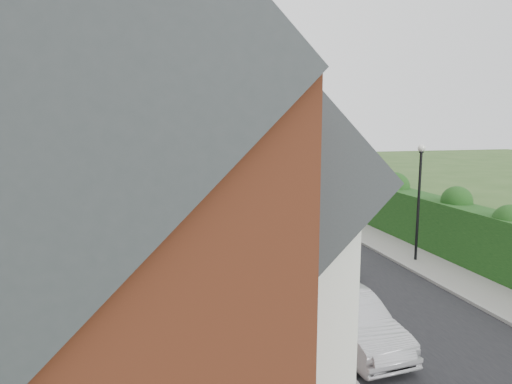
# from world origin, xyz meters

# --- Properties ---
(ground) EXTENTS (140.00, 140.00, 0.00)m
(ground) POSITION_xyz_m (0.00, 0.00, 0.00)
(ground) COLOR #2D4C1E
(ground) RESTS_ON ground
(road) EXTENTS (6.00, 58.00, 0.02)m
(road) POSITION_xyz_m (-0.50, 11.00, 0.01)
(road) COLOR black
(road) RESTS_ON ground
(pavement_hedge_side) EXTENTS (2.20, 58.00, 0.12)m
(pavement_hedge_side) POSITION_xyz_m (3.60, 11.00, 0.06)
(pavement_hedge_side) COLOR gray
(pavement_hedge_side) RESTS_ON ground
(pavement_house_side) EXTENTS (1.70, 58.00, 0.12)m
(pavement_house_side) POSITION_xyz_m (-4.35, 11.00, 0.06)
(pavement_house_side) COLOR gray
(pavement_house_side) RESTS_ON ground
(kerb_hedge_side) EXTENTS (0.18, 58.00, 0.13)m
(kerb_hedge_side) POSITION_xyz_m (2.55, 11.00, 0.07)
(kerb_hedge_side) COLOR gray
(kerb_hedge_side) RESTS_ON ground
(kerb_house_side) EXTENTS (0.18, 58.00, 0.13)m
(kerb_house_side) POSITION_xyz_m (-3.55, 11.00, 0.07)
(kerb_house_side) COLOR gray
(kerb_house_side) RESTS_ON ground
(hedge) EXTENTS (2.10, 58.00, 2.85)m
(hedge) POSITION_xyz_m (5.40, 11.00, 1.60)
(hedge) COLOR #113711
(hedge) RESTS_ON ground
(terrace_row) EXTENTS (9.05, 40.50, 11.50)m
(terrace_row) POSITION_xyz_m (-10.87, 9.98, 4.47)
(terrace_row) COLOR brown
(terrace_row) RESTS_ON ground
(garden_wall_row) EXTENTS (0.35, 40.35, 1.10)m
(garden_wall_row) POSITION_xyz_m (-5.35, 10.00, 0.46)
(garden_wall_row) COLOR brown
(garden_wall_row) RESTS_ON ground
(lamppost) EXTENTS (0.32, 0.32, 5.16)m
(lamppost) POSITION_xyz_m (3.40, 4.00, 3.30)
(lamppost) COLOR black
(lamppost) RESTS_ON ground
(tree_far_left) EXTENTS (7.14, 6.80, 9.29)m
(tree_far_left) POSITION_xyz_m (-2.65, 40.08, 5.71)
(tree_far_left) COLOR #332316
(tree_far_left) RESTS_ON ground
(tree_far_right) EXTENTS (7.98, 7.60, 10.31)m
(tree_far_right) POSITION_xyz_m (3.39, 42.08, 6.31)
(tree_far_right) COLOR #332316
(tree_far_right) RESTS_ON ground
(tree_far_back) EXTENTS (8.40, 8.00, 10.82)m
(tree_far_back) POSITION_xyz_m (-8.59, 43.08, 6.62)
(tree_far_back) COLOR #332316
(tree_far_back) RESTS_ON ground
(car_silver_a) EXTENTS (1.93, 4.50, 1.44)m
(car_silver_a) POSITION_xyz_m (-2.75, -2.02, 0.72)
(car_silver_a) COLOR #A5A5AA
(car_silver_a) RESTS_ON ground
(car_silver_b) EXTENTS (3.30, 6.04, 1.61)m
(car_silver_b) POSITION_xyz_m (-1.60, 5.00, 0.80)
(car_silver_b) COLOR #ADAFB4
(car_silver_b) RESTS_ON ground
(car_white) EXTENTS (2.07, 4.56, 1.30)m
(car_white) POSITION_xyz_m (-2.03, 10.60, 0.65)
(car_white) COLOR silver
(car_white) RESTS_ON ground
(car_green) EXTENTS (2.10, 4.14, 1.35)m
(car_green) POSITION_xyz_m (-1.89, 12.62, 0.68)
(car_green) COLOR #113917
(car_green) RESTS_ON ground
(car_red) EXTENTS (2.06, 4.32, 1.37)m
(car_red) POSITION_xyz_m (-3.00, 19.19, 0.68)
(car_red) COLOR maroon
(car_red) RESTS_ON ground
(car_beige) EXTENTS (2.71, 5.06, 1.35)m
(car_beige) POSITION_xyz_m (-3.00, 24.86, 0.68)
(car_beige) COLOR tan
(car_beige) RESTS_ON ground
(car_grey) EXTENTS (2.37, 4.80, 1.34)m
(car_grey) POSITION_xyz_m (-1.65, 33.00, 0.67)
(car_grey) COLOR #5B5F63
(car_grey) RESTS_ON ground
(horse) EXTENTS (1.28, 2.07, 1.63)m
(horse) POSITION_xyz_m (-0.59, 10.94, 0.81)
(horse) COLOR #52331E
(horse) RESTS_ON ground
(horse_cart) EXTENTS (1.31, 2.89, 2.08)m
(horse_cart) POSITION_xyz_m (-0.59, 13.01, 1.19)
(horse_cart) COLOR black
(horse_cart) RESTS_ON ground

